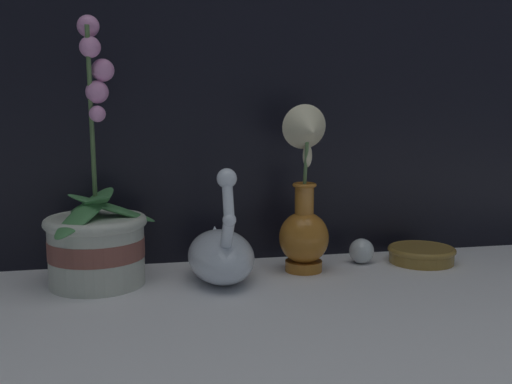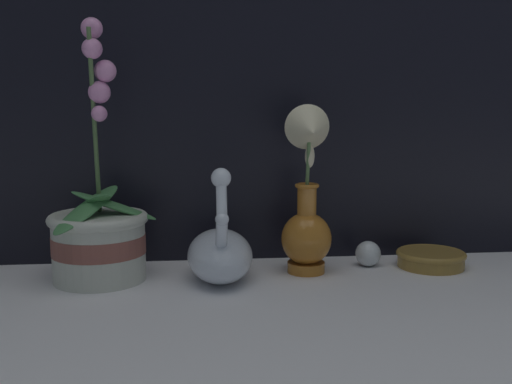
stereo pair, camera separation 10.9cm
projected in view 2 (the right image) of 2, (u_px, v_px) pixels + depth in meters
ground_plane at (278, 300)px, 0.99m from camera, size 2.80×2.80×0.00m
orchid_potted_plant at (99, 233)px, 1.09m from camera, size 0.20×0.22×0.47m
swan_figurine at (220, 252)px, 1.09m from camera, size 0.12×0.22×0.22m
blue_vase at (307, 207)px, 1.13m from camera, size 0.10×0.11×0.32m
glass_sphere at (368, 254)px, 1.19m from camera, size 0.05×0.05×0.05m
amber_dish at (431, 258)px, 1.19m from camera, size 0.14×0.14×0.03m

